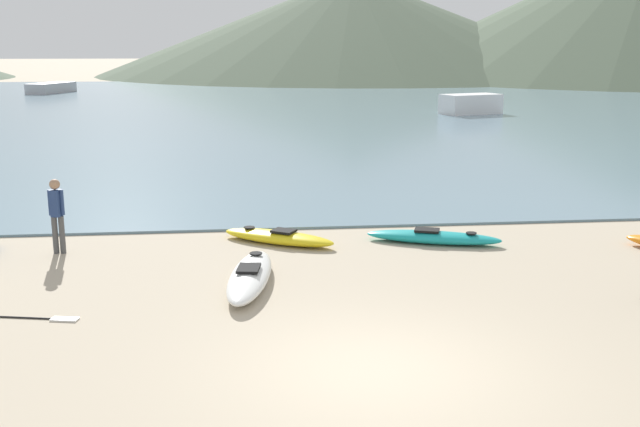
{
  "coord_description": "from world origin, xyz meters",
  "views": [
    {
      "loc": [
        -1.8,
        -9.45,
        4.43
      ],
      "look_at": [
        0.05,
        7.54,
        0.5
      ],
      "focal_mm": 42.0,
      "sensor_mm": 36.0,
      "label": 1
    }
  ],
  "objects_px": {
    "moored_boat_0": "(51,88)",
    "moored_boat_1": "(471,104)",
    "kayak_on_sand_2": "(250,276)",
    "person_near_waterline": "(57,211)",
    "kayak_on_sand_0": "(278,237)",
    "kayak_on_sand_1": "(433,237)"
  },
  "relations": [
    {
      "from": "moored_boat_0",
      "to": "moored_boat_1",
      "type": "bearing_deg",
      "value": -36.75
    },
    {
      "from": "kayak_on_sand_2",
      "to": "moored_boat_0",
      "type": "xyz_separation_m",
      "value": [
        -16.36,
        54.91,
        0.32
      ]
    },
    {
      "from": "person_near_waterline",
      "to": "kayak_on_sand_0",
      "type": "bearing_deg",
      "value": 3.85
    },
    {
      "from": "moored_boat_1",
      "to": "kayak_on_sand_1",
      "type": "bearing_deg",
      "value": -108.8
    },
    {
      "from": "kayak_on_sand_0",
      "to": "kayak_on_sand_1",
      "type": "relative_size",
      "value": 0.88
    },
    {
      "from": "kayak_on_sand_0",
      "to": "kayak_on_sand_1",
      "type": "distance_m",
      "value": 3.5
    },
    {
      "from": "kayak_on_sand_1",
      "to": "moored_boat_1",
      "type": "distance_m",
      "value": 31.19
    },
    {
      "from": "kayak_on_sand_0",
      "to": "kayak_on_sand_2",
      "type": "distance_m",
      "value": 3.01
    },
    {
      "from": "kayak_on_sand_1",
      "to": "moored_boat_0",
      "type": "bearing_deg",
      "value": 111.41
    },
    {
      "from": "person_near_waterline",
      "to": "moored_boat_0",
      "type": "distance_m",
      "value": 53.74
    },
    {
      "from": "kayak_on_sand_2",
      "to": "moored_boat_0",
      "type": "height_order",
      "value": "moored_boat_0"
    },
    {
      "from": "kayak_on_sand_0",
      "to": "kayak_on_sand_2",
      "type": "height_order",
      "value": "kayak_on_sand_2"
    },
    {
      "from": "kayak_on_sand_1",
      "to": "person_near_waterline",
      "type": "distance_m",
      "value": 8.23
    },
    {
      "from": "moored_boat_1",
      "to": "kayak_on_sand_0",
      "type": "bearing_deg",
      "value": -114.89
    },
    {
      "from": "kayak_on_sand_0",
      "to": "moored_boat_1",
      "type": "xyz_separation_m",
      "value": [
        13.53,
        29.15,
        0.52
      ]
    },
    {
      "from": "kayak_on_sand_0",
      "to": "person_near_waterline",
      "type": "distance_m",
      "value": 4.79
    },
    {
      "from": "moored_boat_0",
      "to": "moored_boat_1",
      "type": "distance_m",
      "value": 38.16
    },
    {
      "from": "kayak_on_sand_1",
      "to": "kayak_on_sand_0",
      "type": "bearing_deg",
      "value": 173.91
    },
    {
      "from": "moored_boat_0",
      "to": "kayak_on_sand_0",
      "type": "bearing_deg",
      "value": -71.84
    },
    {
      "from": "kayak_on_sand_2",
      "to": "moored_boat_1",
      "type": "xyz_separation_m",
      "value": [
        14.21,
        32.08,
        0.48
      ]
    },
    {
      "from": "person_near_waterline",
      "to": "moored_boat_0",
      "type": "bearing_deg",
      "value": 103.27
    },
    {
      "from": "kayak_on_sand_0",
      "to": "moored_boat_1",
      "type": "distance_m",
      "value": 32.14
    }
  ]
}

